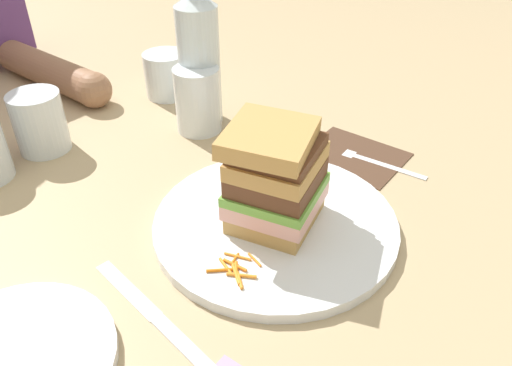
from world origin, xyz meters
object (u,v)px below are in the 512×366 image
object	(u,v)px
juice_glass	(198,103)
water_bottle	(199,57)
main_plate	(275,223)
empty_tumbler_1	(40,122)
sandwich	(276,177)
knife	(157,318)
empty_tumbler_0	(166,75)
napkin_dark	(354,155)
side_plate	(11,364)
fork	(368,158)

from	to	relation	value
juice_glass	water_bottle	bearing A→B (deg)	33.65
main_plate	water_bottle	size ratio (longest dim) A/B	1.19
water_bottle	empty_tumbler_1	world-z (taller)	water_bottle
sandwich	knife	bearing A→B (deg)	177.61
empty_tumbler_0	water_bottle	bearing A→B (deg)	-104.68
napkin_dark	side_plate	size ratio (longest dim) A/B	0.74
sandwich	juice_glass	bearing A→B (deg)	63.11
knife	empty_tumbler_1	size ratio (longest dim) A/B	2.22
napkin_dark	water_bottle	size ratio (longest dim) A/B	0.56
fork	empty_tumbler_1	bearing A→B (deg)	124.45
empty_tumbler_1	side_plate	xyz separation A→B (m)	(-0.24, -0.32, -0.04)
sandwich	juice_glass	distance (m)	0.27
empty_tumbler_0	side_plate	distance (m)	0.57
fork	juice_glass	xyz separation A→B (m)	(-0.08, 0.26, 0.04)
juice_glass	empty_tumbler_0	xyz separation A→B (m)	(0.06, 0.13, -0.01)
napkin_dark	water_bottle	bearing A→B (deg)	102.50
empty_tumbler_1	water_bottle	bearing A→B (deg)	-29.61
main_plate	water_bottle	xyz separation A→B (m)	(0.15, 0.26, 0.10)
empty_tumbler_1	juice_glass	bearing A→B (deg)	-36.35
napkin_dark	empty_tumbler_0	bearing A→B (deg)	94.02
napkin_dark	fork	bearing A→B (deg)	-85.14
knife	water_bottle	distance (m)	0.43
main_plate	side_plate	bearing A→B (deg)	167.31
napkin_dark	side_plate	distance (m)	0.51
main_plate	juice_glass	bearing A→B (deg)	63.32
sandwich	empty_tumbler_0	xyz separation A→B (m)	(0.18, 0.38, -0.04)
main_plate	napkin_dark	distance (m)	0.21
knife	empty_tumbler_0	size ratio (longest dim) A/B	2.55
knife	juice_glass	size ratio (longest dim) A/B	1.94
juice_glass	empty_tumbler_1	size ratio (longest dim) A/B	1.14
side_plate	knife	bearing A→B (deg)	-26.76
empty_tumbler_1	napkin_dark	bearing A→B (deg)	-54.19
napkin_dark	empty_tumbler_1	size ratio (longest dim) A/B	1.54
napkin_dark	side_plate	bearing A→B (deg)	173.01
main_plate	side_plate	distance (m)	0.31
side_plate	juice_glass	bearing A→B (deg)	22.30
napkin_dark	empty_tumbler_1	bearing A→B (deg)	125.81
empty_tumbler_0	juice_glass	bearing A→B (deg)	-112.89
napkin_dark	knife	bearing A→B (deg)	179.68
napkin_dark	empty_tumbler_1	world-z (taller)	empty_tumbler_1
fork	water_bottle	world-z (taller)	water_bottle
sandwich	empty_tumbler_0	size ratio (longest dim) A/B	1.64
fork	side_plate	size ratio (longest dim) A/B	0.89
sandwich	water_bottle	world-z (taller)	water_bottle
empty_tumbler_1	sandwich	bearing A→B (deg)	-80.12
main_plate	napkin_dark	xyz separation A→B (m)	(0.21, 0.01, -0.01)
water_bottle	juice_glass	bearing A→B (deg)	-146.35
main_plate	fork	distance (m)	0.21
sandwich	juice_glass	size ratio (longest dim) A/B	1.25
main_plate	side_plate	size ratio (longest dim) A/B	1.57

